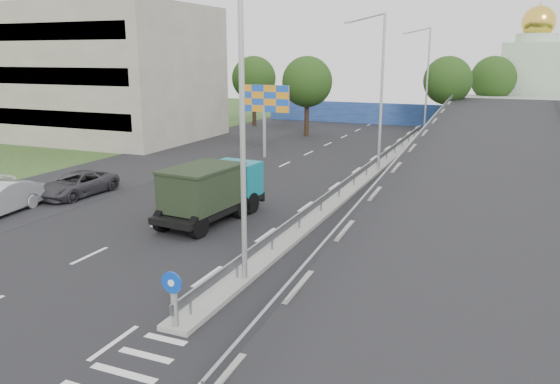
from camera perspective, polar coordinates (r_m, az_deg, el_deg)
The scene contains 20 objects.
ground at distance 14.76m, azimuth -15.77°, elevation -17.68°, with size 160.00×160.00×0.00m, color #2D4C1E.
road_surface at distance 32.56m, azimuth 2.14°, elevation 0.51°, with size 26.00×90.00×0.04m, color black.
parking_strip at distance 38.99m, azimuth -16.02°, elevation 2.24°, with size 8.00×90.00×0.05m, color black.
median at distance 35.40m, azimuth 9.01°, elevation 1.62°, with size 1.00×44.00×0.20m, color gray.
overpass_ramp at distance 34.11m, azimuth 21.43°, elevation 3.17°, with size 10.00×50.00×3.50m.
median_guardrail at distance 35.26m, azimuth 9.05°, elevation 2.64°, with size 0.09×44.00×0.71m.
sign_bollard at distance 15.80m, azimuth -11.05°, elevation -10.93°, with size 0.64×0.23×1.67m.
lamp_post_near at distance 17.67m, azimuth -4.53°, elevation 8.08°, with size 2.74×0.18×10.08m.
lamp_post_mid at distance 36.55m, azimuth 10.31°, elevation 11.00°, with size 2.74×0.18×10.08m.
lamp_post_far at distance 56.21m, azimuth 14.98°, elevation 11.76°, with size 2.74×0.18×10.08m.
beige_building at distance 56.51m, azimuth -20.03°, elevation 11.61°, with size 24.00×14.00×12.00m, color gray.
blue_wall at distance 63.12m, azimuth 11.80°, elevation 7.95°, with size 30.00×0.50×2.40m, color navy.
church at distance 69.65m, azimuth 24.90°, elevation 10.91°, with size 7.00×7.00×13.80m.
billboard at distance 41.49m, azimuth -1.66°, elevation 9.31°, with size 4.00×0.24×5.50m.
tree_left_mid at distance 52.89m, azimuth 2.85°, elevation 11.41°, with size 4.80×4.80×7.60m.
tree_median_far at distance 57.98m, azimuth 17.11°, elevation 11.06°, with size 4.80×4.80×7.60m.
tree_left_far at distance 60.61m, azimuth -2.74°, elevation 11.75°, with size 4.80×4.80×7.60m.
tree_ramp_far at distance 64.68m, azimuth 21.39°, elevation 10.97°, with size 4.80×4.80×7.60m.
dump_truck at distance 25.80m, azimuth -7.12°, elevation 0.25°, with size 2.87×6.41×2.75m.
parked_car_c at distance 32.43m, azimuth -20.43°, elevation 0.77°, with size 2.22×4.81×1.34m, color #333238.
Camera 1 is at (8.21, -9.59, 7.65)m, focal length 35.00 mm.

